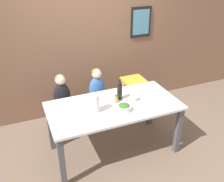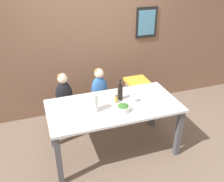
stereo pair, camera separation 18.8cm
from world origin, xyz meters
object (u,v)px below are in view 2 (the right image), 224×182
object	(u,v)px
wine_bottle	(120,92)
dinner_plate_back_left	(74,102)
chair_right_highchair	(137,88)
salad_bowl_large	(123,108)
chair_far_center	(100,104)
dinner_plate_front_left	(80,122)
wine_glass_near	(132,95)
person_child_left	(64,90)
chair_far_left	(66,110)
paper_towel_roll	(94,103)
person_child_center	(99,85)

from	to	relation	value
wine_bottle	dinner_plate_back_left	bearing A→B (deg)	168.18
chair_right_highchair	salad_bowl_large	xyz separation A→B (m)	(-0.59, -0.87, 0.25)
chair_far_center	dinner_plate_front_left	xyz separation A→B (m)	(-0.51, -0.95, 0.39)
chair_far_center	wine_glass_near	distance (m)	0.92
person_child_left	chair_far_center	bearing A→B (deg)	-0.10
chair_far_left	paper_towel_roll	world-z (taller)	paper_towel_roll
paper_towel_roll	dinner_plate_front_left	xyz separation A→B (m)	(-0.22, -0.19, -0.12)
person_child_left	salad_bowl_large	distance (m)	1.08
wine_glass_near	paper_towel_roll	bearing A→B (deg)	-175.99
dinner_plate_back_left	wine_bottle	bearing A→B (deg)	-11.82
chair_far_center	wine_bottle	size ratio (longest dim) A/B	1.54
person_child_left	person_child_center	xyz separation A→B (m)	(0.56, 0.00, 0.00)
person_child_center	chair_right_highchair	bearing A→B (deg)	-0.08
chair_right_highchair	person_child_left	size ratio (longest dim) A/B	1.32
chair_far_center	chair_far_left	bearing A→B (deg)	180.00
paper_towel_roll	chair_far_left	bearing A→B (deg)	110.15
salad_bowl_large	dinner_plate_front_left	size ratio (longest dim) A/B	0.80
chair_far_center	wine_glass_near	world-z (taller)	wine_glass_near
chair_far_left	person_child_left	size ratio (longest dim) A/B	0.84
chair_right_highchair	wine_bottle	size ratio (longest dim) A/B	2.42
chair_far_center	wine_glass_near	size ratio (longest dim) A/B	2.56
person_child_center	wine_bottle	bearing A→B (deg)	-76.28
paper_towel_roll	dinner_plate_back_left	world-z (taller)	paper_towel_roll
wine_glass_near	dinner_plate_front_left	distance (m)	0.82
chair_far_center	wine_glass_near	xyz separation A→B (m)	(0.26, -0.72, 0.51)
chair_far_center	salad_bowl_large	xyz separation A→B (m)	(0.07, -0.87, 0.43)
person_child_center	dinner_plate_back_left	size ratio (longest dim) A/B	2.62
person_child_left	person_child_center	bearing A→B (deg)	0.00
person_child_left	salad_bowl_large	world-z (taller)	person_child_left
salad_bowl_large	chair_right_highchair	bearing A→B (deg)	56.05
chair_right_highchair	dinner_plate_front_left	size ratio (longest dim) A/B	3.45
wine_bottle	dinner_plate_back_left	distance (m)	0.65
paper_towel_roll	wine_bottle	bearing A→B (deg)	23.26
chair_far_left	salad_bowl_large	bearing A→B (deg)	-54.05
person_child_left	wine_bottle	distance (m)	0.92
dinner_plate_front_left	dinner_plate_back_left	world-z (taller)	same
paper_towel_roll	chair_right_highchair	bearing A→B (deg)	38.65
chair_far_center	dinner_plate_back_left	xyz separation A→B (m)	(-0.49, -0.44, 0.39)
chair_far_center	wine_bottle	xyz separation A→B (m)	(0.14, -0.57, 0.50)
dinner_plate_front_left	dinner_plate_back_left	size ratio (longest dim) A/B	1.00
chair_far_left	wine_glass_near	world-z (taller)	wine_glass_near
person_child_center	dinner_plate_front_left	distance (m)	1.08
paper_towel_roll	person_child_center	bearing A→B (deg)	69.20
person_child_center	salad_bowl_large	distance (m)	0.88
chair_far_left	dinner_plate_back_left	world-z (taller)	dinner_plate_back_left
chair_right_highchair	wine_bottle	bearing A→B (deg)	-132.14
chair_far_center	paper_towel_roll	bearing A→B (deg)	-110.82
person_child_center	salad_bowl_large	size ratio (longest dim) A/B	3.26
paper_towel_roll	salad_bowl_large	size ratio (longest dim) A/B	1.47
wine_bottle	paper_towel_roll	world-z (taller)	wine_bottle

